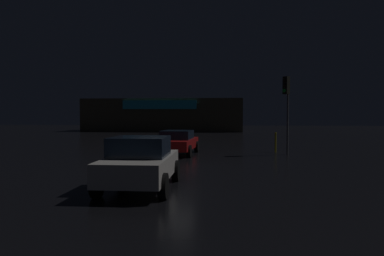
% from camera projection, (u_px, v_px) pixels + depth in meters
% --- Properties ---
extents(ground_plane, '(120.00, 120.00, 0.00)m').
position_uv_depth(ground_plane, '(164.00, 168.00, 14.98)').
color(ground_plane, black).
extents(store_building, '(21.78, 6.91, 4.47)m').
position_uv_depth(store_building, '(164.00, 115.00, 49.07)').
color(store_building, brown).
rests_on(store_building, ground).
extents(traffic_signal_opposite, '(0.43, 0.41, 4.44)m').
position_uv_depth(traffic_signal_opposite, '(286.00, 96.00, 19.64)').
color(traffic_signal_opposite, '#595B60').
rests_on(traffic_signal_opposite, ground).
extents(car_near, '(2.27, 4.27, 1.38)m').
position_uv_depth(car_near, '(177.00, 142.00, 19.99)').
color(car_near, '#A51414').
rests_on(car_near, ground).
extents(car_crossing, '(2.09, 4.00, 1.61)m').
position_uv_depth(car_crossing, '(140.00, 162.00, 10.72)').
color(car_crossing, silver).
rests_on(car_crossing, ground).
extents(bollard_kerb_b, '(0.10, 0.10, 1.21)m').
position_uv_depth(bollard_kerb_b, '(275.00, 142.00, 21.14)').
color(bollard_kerb_b, gold).
rests_on(bollard_kerb_b, ground).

